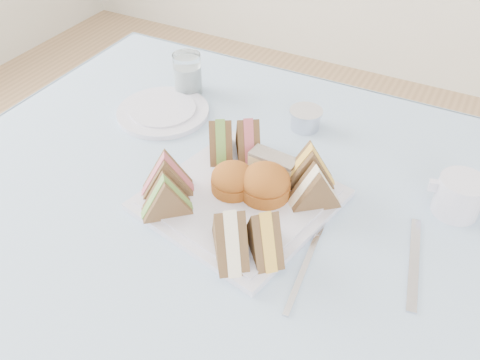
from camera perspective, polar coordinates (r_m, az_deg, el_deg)
The scene contains 20 objects.
table at distance 1.15m, azimuth -4.03°, elevation -16.67°, with size 0.90×0.90×0.74m, color brown.
tablecloth at distance 0.86m, azimuth -5.16°, elevation -3.10°, with size 1.02×1.02×0.01m, color #B4CEF9.
serving_plate at distance 0.86m, azimuth -0.00°, elevation -2.23°, with size 0.28×0.28×0.01m, color silver.
sandwich_fl_a at distance 0.85m, azimuth -8.26°, elevation 0.71°, with size 0.09×0.04×0.08m, color brown, non-canonical shape.
sandwich_fl_b at distance 0.82m, azimuth -8.33°, elevation -1.66°, with size 0.08×0.04×0.07m, color brown, non-canonical shape.
sandwich_fr_a at distance 0.75m, azimuth 2.73°, elevation -5.81°, with size 0.09×0.04×0.08m, color brown, non-canonical shape.
sandwich_fr_b at distance 0.74m, azimuth -1.13°, elevation -5.87°, with size 0.10×0.04×0.09m, color brown, non-canonical shape.
sandwich_bl_a at distance 0.93m, azimuth -2.20°, elevation 4.79°, with size 0.09×0.04×0.08m, color brown, non-canonical shape.
sandwich_bl_b at distance 0.93m, azimuth 0.90°, elevation 4.92°, with size 0.09×0.04×0.08m, color brown, non-canonical shape.
sandwich_br_a at distance 0.83m, azimuth 8.47°, elevation -0.64°, with size 0.09×0.04×0.08m, color brown, non-canonical shape.
sandwich_br_b at distance 0.87m, azimuth 7.83°, elevation 1.64°, with size 0.09×0.04×0.08m, color brown, non-canonical shape.
scone_left at distance 0.85m, azimuth -0.81°, elevation 0.07°, with size 0.07×0.07×0.05m, color #A3621F.
scone_right at distance 0.84m, azimuth 2.88°, elevation -0.35°, with size 0.08×0.08×0.06m, color #A3621F.
pastry_slice at distance 0.89m, azimuth 3.77°, elevation 1.71°, with size 0.09×0.03×0.04m, color #E6C77E.
side_plate at distance 1.09m, azimuth -8.63°, elevation 7.57°, with size 0.19×0.19×0.01m, color silver.
water_glass at distance 1.14m, azimuth -5.91°, elevation 11.78°, with size 0.06×0.06×0.09m, color white.
tea_strainer at distance 1.04m, azimuth 7.36°, elevation 6.70°, with size 0.07×0.07×0.04m, color silver.
knife at distance 0.81m, azimuth 18.94°, elevation -8.73°, with size 0.01×0.19×0.00m, color silver.
fork at distance 0.76m, azimuth 7.03°, elevation -10.29°, with size 0.01×0.16×0.00m, color silver.
creamer_jug at distance 0.90m, azimuth 23.39°, elevation -1.66°, with size 0.08×0.08×0.07m, color silver.
Camera 1 is at (0.36, -0.52, 1.34)m, focal length 38.00 mm.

